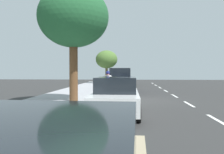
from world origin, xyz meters
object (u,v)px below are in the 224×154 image
Objects in this scene: parked_sedan_white_mid at (116,96)px; street_tree_near_cyclist at (107,60)px; parked_sedan_green_nearest at (124,79)px; street_tree_mid_block at (73,18)px; parked_suv_dark_blue_second at (121,79)px; cyclist_with_backpack at (108,81)px; bicycle_at_curb at (110,93)px.

parked_sedan_white_mid is 21.71m from street_tree_near_cyclist.
street_tree_mid_block is (2.29, 16.57, 3.84)m from parked_sedan_green_nearest.
parked_suv_dark_blue_second is at bearing 102.11° from street_tree_near_cyclist.
cyclist_with_backpack is at bearing 86.82° from parked_sedan_green_nearest.
bicycle_at_curb is 0.22× the size of street_tree_mid_block.
parked_sedan_white_mid is at bearing 91.15° from parked_suv_dark_blue_second.
street_tree_near_cyclist reaches higher than cyclist_with_backpack.
street_tree_mid_block reaches higher than cyclist_with_backpack.
street_tree_near_cyclist is (2.23, -10.38, 2.17)m from parked_suv_dark_blue_second.
parked_sedan_white_mid is at bearing 90.47° from parked_sedan_green_nearest.
parked_sedan_white_mid is 5.50m from street_tree_mid_block.
parked_sedan_green_nearest is 2.51× the size of cyclist_with_backpack.
parked_sedan_green_nearest is 3.79m from street_tree_near_cyclist.
cyclist_with_backpack is 0.42× the size of street_tree_near_cyclist.
parked_suv_dark_blue_second is at bearing -98.01° from cyclist_with_backpack.
parked_sedan_green_nearest is at bearing -97.86° from street_tree_mid_block.
parked_sedan_white_mid is (-0.16, 19.65, 0.00)m from parked_sedan_green_nearest.
street_tree_near_cyclist is at bearing -83.65° from bicycle_at_curb.
street_tree_mid_block reaches higher than street_tree_near_cyclist.
bicycle_at_curb is at bearing 116.05° from cyclist_with_backpack.
parked_sedan_green_nearest is at bearing -93.18° from cyclist_with_backpack.
bicycle_at_curb is (0.54, 13.92, -0.39)m from parked_sedan_green_nearest.
street_tree_near_cyclist is at bearing -90.00° from street_tree_mid_block.
parked_suv_dark_blue_second is at bearing 89.60° from parked_sedan_green_nearest.
bicycle_at_curb is (0.70, -5.73, -0.39)m from parked_sedan_white_mid.
street_tree_mid_block reaches higher than parked_sedan_green_nearest.
parked_suv_dark_blue_second reaches higher than cyclist_with_backpack.
parked_sedan_green_nearest is 3.37× the size of bicycle_at_curb.
parked_suv_dark_blue_second is at bearing -105.61° from street_tree_mid_block.
street_tree_mid_block is (1.75, 2.64, 4.23)m from bicycle_at_curb.
parked_suv_dark_blue_second reaches higher than parked_sedan_green_nearest.
parked_suv_dark_blue_second is 11.06m from parked_sedan_white_mid.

